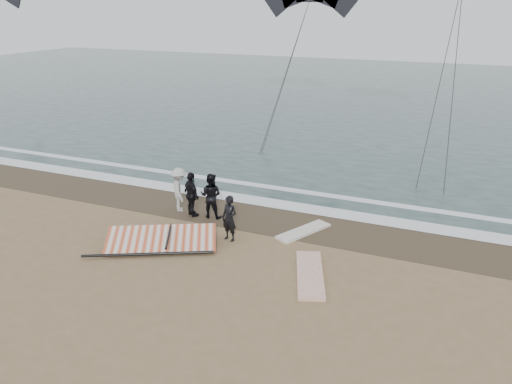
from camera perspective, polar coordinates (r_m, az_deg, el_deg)
ground at (r=14.69m, az=-2.20°, el=-10.09°), size 120.00×120.00×0.00m
sea at (r=45.34m, az=15.89°, el=10.57°), size 120.00×54.00×0.02m
wet_sand at (r=18.40m, az=3.70°, el=-3.38°), size 120.00×2.80×0.01m
foam_near at (r=19.61m, az=5.05°, el=-1.76°), size 120.00×0.90×0.01m
foam_far at (r=21.12m, az=6.48°, el=-0.12°), size 120.00×0.45×0.01m
man_main at (r=16.69m, az=-3.06°, el=-3.04°), size 0.66×0.51×1.59m
board_white at (r=14.97m, az=6.18°, el=-9.33°), size 1.61×2.81×0.11m
board_cream at (r=17.58m, az=5.46°, el=-4.49°), size 1.52×2.23×0.09m
trio_cluster at (r=18.85m, az=-7.27°, el=-0.09°), size 2.43×1.39×1.73m
sail_rig at (r=16.90m, az=-10.70°, el=-5.33°), size 3.80×3.16×0.49m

